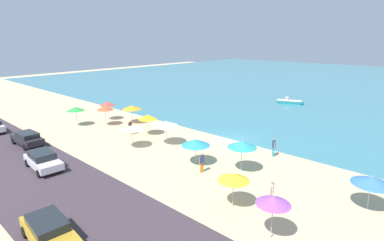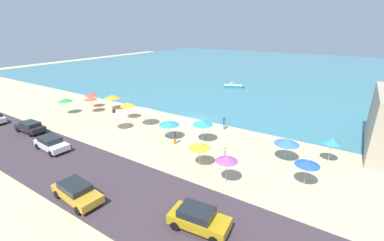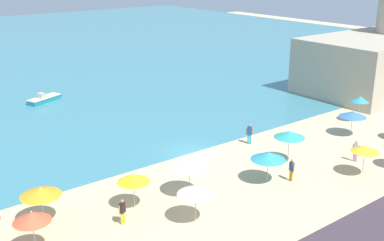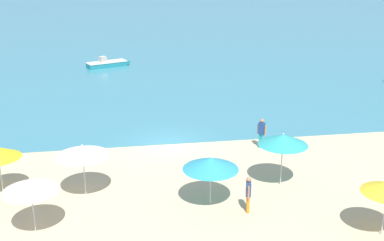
% 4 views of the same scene
% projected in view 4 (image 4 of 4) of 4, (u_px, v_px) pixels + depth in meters
% --- Properties ---
extents(ground_plane, '(160.00, 160.00, 0.00)m').
position_uv_depth(ground_plane, '(168.00, 144.00, 28.72)').
color(ground_plane, '#CEB78B').
extents(sea, '(150.00, 110.00, 0.05)m').
position_uv_depth(sea, '(131.00, 23.00, 80.08)').
color(sea, teal).
rests_on(sea, ground_plane).
extents(beach_umbrella_3, '(2.50, 2.50, 2.36)m').
position_uv_depth(beach_umbrella_3, '(211.00, 163.00, 21.17)').
color(beach_umbrella_3, '#B2B2B7').
rests_on(beach_umbrella_3, ground_plane).
extents(beach_umbrella_7, '(2.24, 2.24, 2.38)m').
position_uv_depth(beach_umbrella_7, '(30.00, 186.00, 18.92)').
color(beach_umbrella_7, '#B2B2B7').
rests_on(beach_umbrella_7, ground_plane).
extents(beach_umbrella_10, '(2.40, 2.40, 2.70)m').
position_uv_depth(beach_umbrella_10, '(283.00, 140.00, 22.93)').
color(beach_umbrella_10, '#B2B2B7').
rests_on(beach_umbrella_10, ground_plane).
extents(beach_umbrella_11, '(2.49, 2.49, 2.55)m').
position_uv_depth(beach_umbrella_11, '(82.00, 151.00, 21.94)').
color(beach_umbrella_11, '#B2B2B7').
rests_on(beach_umbrella_11, ground_plane).
extents(bather_2, '(0.30, 0.56, 1.68)m').
position_uv_depth(bather_2, '(248.00, 193.00, 20.87)').
color(bather_2, orange).
rests_on(bather_2, ground_plane).
extents(bather_3, '(0.41, 0.45, 1.80)m').
position_uv_depth(bather_3, '(262.00, 132.00, 27.89)').
color(bather_3, teal).
rests_on(bather_3, ground_plane).
extents(skiff_nearshore, '(4.43, 2.70, 1.09)m').
position_uv_depth(skiff_nearshore, '(107.00, 64.00, 48.47)').
color(skiff_nearshore, teal).
rests_on(skiff_nearshore, sea).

